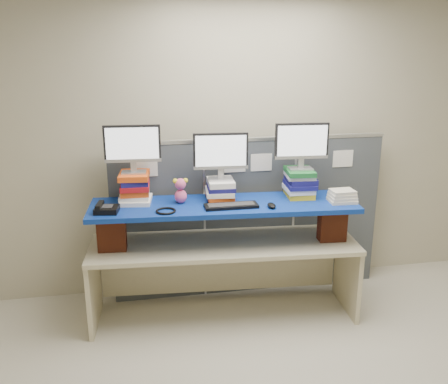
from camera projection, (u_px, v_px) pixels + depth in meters
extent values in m
cube|color=#BDB59B|center=(323.00, 217.00, 2.89)|extent=(5.00, 4.00, 2.80)
cube|color=#3E4449|center=(158.00, 224.00, 4.60)|extent=(0.85, 0.05, 1.50)
cube|color=#3E4449|center=(249.00, 218.00, 4.76)|extent=(0.85, 0.05, 1.50)
cube|color=#3E4449|center=(335.00, 212.00, 4.91)|extent=(0.85, 0.05, 1.50)
cube|color=silver|center=(250.00, 139.00, 4.53)|extent=(2.60, 0.06, 0.03)
cube|color=white|center=(146.00, 168.00, 4.40)|extent=(0.20, 0.00, 0.16)
cube|color=white|center=(235.00, 164.00, 4.54)|extent=(0.20, 0.00, 0.16)
cube|color=white|center=(261.00, 162.00, 4.58)|extent=(0.20, 0.00, 0.16)
cube|color=white|center=(343.00, 159.00, 4.73)|extent=(0.20, 0.00, 0.16)
cube|color=beige|center=(224.00, 245.00, 4.32)|extent=(2.35, 0.85, 0.04)
cube|color=beige|center=(94.00, 288.00, 4.30)|extent=(0.09, 0.62, 0.66)
cube|color=beige|center=(347.00, 274.00, 4.55)|extent=(0.09, 0.62, 0.66)
cube|color=maroon|center=(112.00, 232.00, 4.12)|extent=(0.24, 0.14, 0.32)
cube|color=maroon|center=(332.00, 223.00, 4.32)|extent=(0.24, 0.14, 0.32)
cube|color=#0B1A91|center=(224.00, 206.00, 4.22)|extent=(2.28, 0.73, 0.04)
cube|color=white|center=(136.00, 200.00, 4.24)|extent=(0.28, 0.32, 0.04)
cube|color=white|center=(134.00, 196.00, 4.23)|extent=(0.27, 0.28, 0.04)
cube|color=#F05416|center=(135.00, 191.00, 4.22)|extent=(0.24, 0.28, 0.05)
cube|color=red|center=(135.00, 186.00, 4.21)|extent=(0.26, 0.30, 0.04)
cube|color=navy|center=(135.00, 181.00, 4.19)|extent=(0.23, 0.27, 0.04)
cube|color=#F05416|center=(134.00, 175.00, 4.19)|extent=(0.27, 0.32, 0.05)
cube|color=#F05416|center=(220.00, 196.00, 4.32)|extent=(0.23, 0.29, 0.05)
cube|color=white|center=(220.00, 192.00, 4.30)|extent=(0.26, 0.30, 0.04)
cube|color=navy|center=(221.00, 187.00, 4.30)|extent=(0.25, 0.31, 0.04)
cube|color=white|center=(221.00, 182.00, 4.28)|extent=(0.23, 0.28, 0.05)
cube|color=yellow|center=(299.00, 193.00, 4.39)|extent=(0.25, 0.30, 0.05)
cube|color=white|center=(299.00, 189.00, 4.37)|extent=(0.24, 0.28, 0.04)
cube|color=navy|center=(300.00, 185.00, 4.36)|extent=(0.26, 0.30, 0.04)
cube|color=navy|center=(301.00, 180.00, 4.36)|extent=(0.24, 0.29, 0.05)
cube|color=white|center=(300.00, 175.00, 4.34)|extent=(0.26, 0.29, 0.03)
cube|color=#1B662C|center=(300.00, 171.00, 4.33)|extent=(0.26, 0.32, 0.04)
cube|color=#AEADB3|center=(134.00, 172.00, 4.17)|extent=(0.21, 0.15, 0.01)
cube|color=#AEADB3|center=(134.00, 167.00, 4.15)|extent=(0.05, 0.04, 0.08)
cube|color=black|center=(132.00, 144.00, 4.09)|extent=(0.47, 0.07, 0.31)
cube|color=white|center=(132.00, 144.00, 4.08)|extent=(0.43, 0.04, 0.27)
cube|color=#AEADB3|center=(221.00, 179.00, 4.27)|extent=(0.21, 0.15, 0.01)
cube|color=#AEADB3|center=(221.00, 173.00, 4.25)|extent=(0.05, 0.04, 0.08)
cube|color=black|center=(221.00, 151.00, 4.20)|extent=(0.47, 0.07, 0.31)
cube|color=white|center=(221.00, 151.00, 4.18)|extent=(0.43, 0.04, 0.27)
cube|color=#AEADB3|center=(300.00, 169.00, 4.32)|extent=(0.21, 0.15, 0.01)
cube|color=#AEADB3|center=(301.00, 163.00, 4.31)|extent=(0.05, 0.04, 0.08)
cube|color=black|center=(302.00, 141.00, 4.25)|extent=(0.47, 0.07, 0.31)
cube|color=white|center=(303.00, 141.00, 4.23)|extent=(0.43, 0.04, 0.27)
cube|color=black|center=(231.00, 206.00, 4.11)|extent=(0.44, 0.15, 0.02)
cube|color=#2E2E31|center=(231.00, 204.00, 4.10)|extent=(0.38, 0.10, 0.00)
ellipsoid|color=black|center=(272.00, 205.00, 4.10)|extent=(0.11, 0.14, 0.04)
cube|color=black|center=(107.00, 210.00, 3.99)|extent=(0.21, 0.19, 0.05)
cube|color=#2E2E31|center=(107.00, 206.00, 3.98)|extent=(0.11, 0.11, 0.01)
cube|color=black|center=(100.00, 205.00, 3.97)|extent=(0.07, 0.17, 0.03)
torus|color=black|center=(166.00, 211.00, 4.00)|extent=(0.17, 0.17, 0.02)
ellipsoid|color=#E6578C|center=(181.00, 196.00, 4.20)|extent=(0.10, 0.09, 0.12)
sphere|color=#E6578C|center=(180.00, 184.00, 4.17)|extent=(0.09, 0.09, 0.09)
sphere|color=yellow|center=(175.00, 181.00, 4.15)|extent=(0.04, 0.04, 0.04)
sphere|color=yellow|center=(185.00, 180.00, 4.17)|extent=(0.04, 0.04, 0.04)
cube|color=beige|center=(342.00, 200.00, 4.24)|extent=(0.23, 0.18, 0.03)
cube|color=beige|center=(342.00, 197.00, 4.23)|extent=(0.22, 0.18, 0.03)
cube|color=beige|center=(342.00, 194.00, 4.23)|extent=(0.21, 0.17, 0.03)
cube|color=beige|center=(343.00, 191.00, 4.22)|extent=(0.20, 0.16, 0.03)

